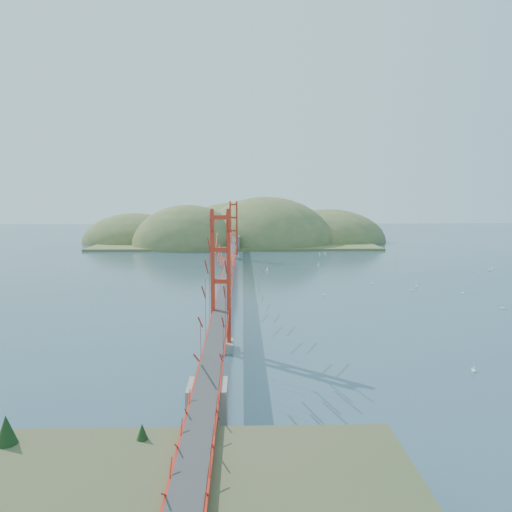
{
  "coord_description": "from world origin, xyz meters",
  "views": [
    {
      "loc": [
        1.8,
        -70.18,
        12.71
      ],
      "look_at": [
        3.7,
        0.0,
        4.23
      ],
      "focal_mm": 35.0,
      "sensor_mm": 36.0,
      "label": 1
    }
  ],
  "objects_px": {
    "fort": "(214,452)",
    "sailboat_2": "(412,290)",
    "bridge": "(230,236)",
    "sailboat_0": "(324,294)"
  },
  "relations": [
    {
      "from": "fort",
      "to": "sailboat_2",
      "type": "relative_size",
      "value": 5.86
    },
    {
      "from": "bridge",
      "to": "sailboat_0",
      "type": "distance_m",
      "value": 15.97
    },
    {
      "from": "fort",
      "to": "sailboat_2",
      "type": "distance_m",
      "value": 49.39
    },
    {
      "from": "bridge",
      "to": "sailboat_2",
      "type": "bearing_deg",
      "value": -11.32
    },
    {
      "from": "bridge",
      "to": "fort",
      "type": "bearing_deg",
      "value": -89.52
    },
    {
      "from": "bridge",
      "to": "sailboat_0",
      "type": "xyz_separation_m",
      "value": [
        12.34,
        -7.46,
        -6.87
      ]
    },
    {
      "from": "fort",
      "to": "bridge",
      "type": "bearing_deg",
      "value": 90.48
    },
    {
      "from": "sailboat_2",
      "to": "sailboat_0",
      "type": "bearing_deg",
      "value": -168.24
    },
    {
      "from": "sailboat_2",
      "to": "bridge",
      "type": "bearing_deg",
      "value": 168.68
    },
    {
      "from": "sailboat_0",
      "to": "fort",
      "type": "bearing_deg",
      "value": -106.42
    }
  ]
}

